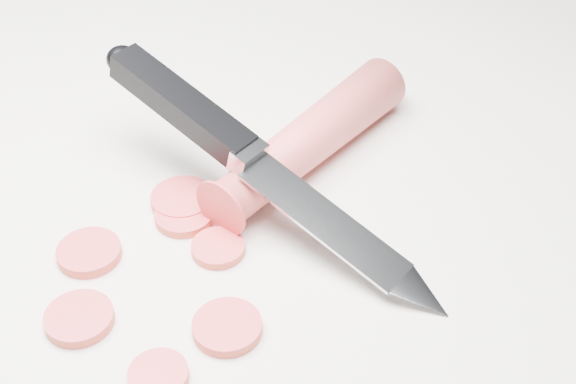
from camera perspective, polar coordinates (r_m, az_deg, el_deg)
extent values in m
plane|color=silver|center=(0.51, -6.52, -0.93)|extent=(2.40, 2.40, 0.00)
cylinder|color=#D14140|center=(0.53, 1.56, 3.76)|extent=(0.15, 0.15, 0.03)
cylinder|color=red|center=(0.49, -13.96, -4.19)|extent=(0.04, 0.04, 0.01)
cylinder|color=red|center=(0.45, -14.63, -8.69)|extent=(0.04, 0.04, 0.01)
cylinder|color=red|center=(0.50, -7.39, -1.67)|extent=(0.04, 0.04, 0.01)
cylinder|color=red|center=(0.43, -4.35, -9.56)|extent=(0.04, 0.04, 0.01)
cylinder|color=red|center=(0.48, -4.98, -3.99)|extent=(0.03, 0.03, 0.01)
cylinder|color=red|center=(0.51, -7.51, -0.53)|extent=(0.04, 0.04, 0.01)
cylinder|color=red|center=(0.42, -9.20, -12.75)|extent=(0.03, 0.03, 0.01)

